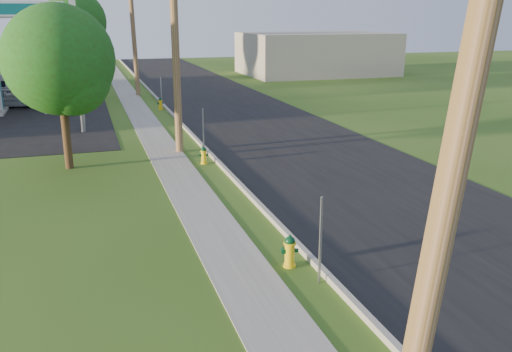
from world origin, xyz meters
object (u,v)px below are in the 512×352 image
Objects in this scene: utility_pole_mid at (175,33)px; car_silver at (14,97)px; utility_pole_near at (466,101)px; fuel_pump_se at (3,92)px; tree_verge at (62,64)px; hydrant_near at (290,251)px; tree_lot at (77,24)px; price_pylon at (74,20)px; utility_pole_far at (133,28)px; hydrant_mid at (204,155)px; hydrant_far at (160,104)px.

utility_pole_mid is 2.53× the size of car_silver.
utility_pole_near is 36.34m from fuel_pump_se.
tree_verge is 7.70× the size of hydrant_near.
tree_lot is at bearing 94.94° from utility_pole_near.
car_silver is at bearing 113.57° from price_pylon.
fuel_pump_se is (-8.90, -1.00, -4.08)m from utility_pole_far.
car_silver is at bearing -66.82° from fuel_pump_se.
tree_lot is (5.07, 9.26, 4.24)m from fuel_pump_se.
hydrant_near is (0.52, 6.15, -4.41)m from utility_pole_near.
tree_verge is 8.66× the size of hydrant_mid.
car_silver is (-3.58, 16.25, -3.28)m from tree_verge.
utility_pole_near is at bearing -80.58° from price_pylon.
utility_pole_near is 12.21× the size of hydrant_far.
tree_lot is at bearing 114.87° from utility_pole_far.
car_silver is at bearing -158.54° from utility_pole_far.
utility_pole_mid reaches higher than tree_lot.
utility_pole_mid is at bearing -93.85° from hydrant_far.
tree_verge is at bearing -91.19° from tree_lot.
hydrant_far is at bearing 89.22° from hydrant_mid.
utility_pole_near is 1.38× the size of price_pylon.
utility_pole_near is 17.21m from tree_verge.
hydrant_mid is at bearing 89.71° from hydrant_near.
utility_pole_mid is 17.41m from car_silver.
tree_verge is (4.50, -18.39, 3.22)m from fuel_pump_se.
price_pylon is 7.07m from tree_verge.
hydrant_mid is 0.18× the size of car_silver.
price_pylon reaches higher than hydrant_near.
hydrant_near is at bearing -71.92° from fuel_pump_se.
utility_pole_far is at bearing -65.13° from tree_lot.
hydrant_mid is at bearing 87.93° from utility_pole_near.
tree_lot is 29.23m from hydrant_mid.
utility_pole_near reaches higher than price_pylon.
fuel_pump_se is at bearing 117.63° from utility_pole_mid.
utility_pole_mid is 4.73m from tree_verge.
tree_lot is 9.68× the size of hydrant_near.
price_pylon is 8.62× the size of hydrant_near.
fuel_pump_se is 30.35m from hydrant_near.
utility_pole_mid is at bearing -54.66° from price_pylon.
hydrant_mid is (0.05, 9.58, -0.04)m from hydrant_near.
tree_verge is (-4.40, 16.61, -0.86)m from utility_pole_near.
utility_pole_far reaches higher than hydrant_far.
utility_pole_far is 13.45× the size of hydrant_mid.
utility_pole_mid is at bearing -90.00° from utility_pole_far.
utility_pole_mid is 3.06× the size of fuel_pump_se.
utility_pole_near is 7.59m from hydrant_near.
hydrant_near is at bearing -152.59° from car_silver.
price_pylon is at bearing -107.33° from utility_pole_far.
hydrant_mid is at bearing -60.10° from price_pylon.
utility_pole_far is at bearing 90.00° from utility_pole_near.
fuel_pump_se is at bearing 113.50° from price_pylon.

